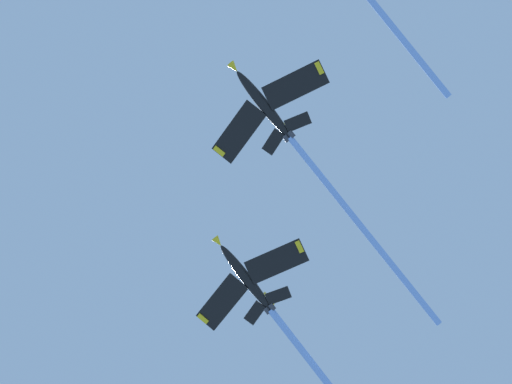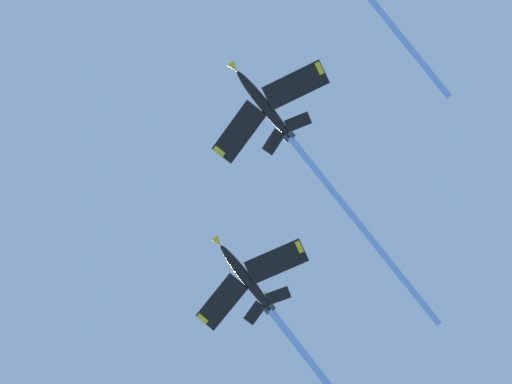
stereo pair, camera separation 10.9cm
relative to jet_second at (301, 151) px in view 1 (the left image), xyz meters
The scene contains 2 objects.
jet_second is the anchor object (origin of this frame).
jet_third 26.42m from the jet_second, behind, with size 30.75×33.86×15.77m.
Camera 1 is at (7.84, -14.90, 1.53)m, focal length 66.45 mm.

